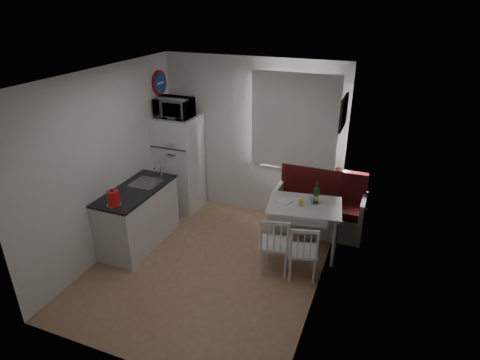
# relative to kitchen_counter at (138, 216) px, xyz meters

# --- Properties ---
(floor) EXTENTS (3.00, 3.50, 0.02)m
(floor) POSITION_rel_kitchen_counter_xyz_m (1.20, -0.16, -0.46)
(floor) COLOR #9A7652
(floor) RESTS_ON ground
(ceiling) EXTENTS (3.00, 3.50, 0.02)m
(ceiling) POSITION_rel_kitchen_counter_xyz_m (1.20, -0.16, 2.14)
(ceiling) COLOR white
(ceiling) RESTS_ON wall_back
(wall_back) EXTENTS (3.00, 0.02, 2.60)m
(wall_back) POSITION_rel_kitchen_counter_xyz_m (1.20, 1.59, 0.84)
(wall_back) COLOR white
(wall_back) RESTS_ON floor
(wall_front) EXTENTS (3.00, 0.02, 2.60)m
(wall_front) POSITION_rel_kitchen_counter_xyz_m (1.20, -1.91, 0.84)
(wall_front) COLOR white
(wall_front) RESTS_ON floor
(wall_left) EXTENTS (0.02, 3.50, 2.60)m
(wall_left) POSITION_rel_kitchen_counter_xyz_m (-0.30, -0.16, 0.84)
(wall_left) COLOR white
(wall_left) RESTS_ON floor
(wall_right) EXTENTS (0.02, 3.50, 2.60)m
(wall_right) POSITION_rel_kitchen_counter_xyz_m (2.70, -0.16, 0.84)
(wall_right) COLOR white
(wall_right) RESTS_ON floor
(window) EXTENTS (1.22, 0.06, 1.47)m
(window) POSITION_rel_kitchen_counter_xyz_m (1.90, 1.56, 1.17)
(window) COLOR silver
(window) RESTS_ON wall_back
(curtain) EXTENTS (1.35, 0.02, 1.50)m
(curtain) POSITION_rel_kitchen_counter_xyz_m (1.90, 1.49, 1.22)
(curtain) COLOR white
(curtain) RESTS_ON wall_back
(kitchen_counter) EXTENTS (0.62, 1.32, 1.16)m
(kitchen_counter) POSITION_rel_kitchen_counter_xyz_m (0.00, 0.00, 0.00)
(kitchen_counter) COLOR silver
(kitchen_counter) RESTS_ON floor
(wall_sign) EXTENTS (0.03, 0.40, 0.40)m
(wall_sign) POSITION_rel_kitchen_counter_xyz_m (-0.27, 1.29, 1.69)
(wall_sign) COLOR navy
(wall_sign) RESTS_ON wall_left
(picture_frame) EXTENTS (0.04, 0.52, 0.42)m
(picture_frame) POSITION_rel_kitchen_counter_xyz_m (2.67, 0.94, 1.59)
(picture_frame) COLOR black
(picture_frame) RESTS_ON wall_right
(bench) EXTENTS (1.39, 0.54, 1.00)m
(bench) POSITION_rel_kitchen_counter_xyz_m (2.42, 1.36, -0.13)
(bench) COLOR silver
(bench) RESTS_ON floor
(dining_table) EXTENTS (1.11, 0.86, 0.76)m
(dining_table) POSITION_rel_kitchen_counter_xyz_m (2.32, 0.68, 0.22)
(dining_table) COLOR silver
(dining_table) RESTS_ON floor
(chair_left) EXTENTS (0.47, 0.46, 0.45)m
(chair_left) POSITION_rel_kitchen_counter_xyz_m (2.07, 0.02, 0.07)
(chair_left) COLOR silver
(chair_left) RESTS_ON floor
(chair_right) EXTENTS (0.46, 0.45, 0.43)m
(chair_right) POSITION_rel_kitchen_counter_xyz_m (2.45, 0.03, 0.04)
(chair_right) COLOR silver
(chair_right) RESTS_ON floor
(fridge) EXTENTS (0.66, 0.66, 1.64)m
(fridge) POSITION_rel_kitchen_counter_xyz_m (0.02, 1.24, 0.37)
(fridge) COLOR white
(fridge) RESTS_ON floor
(microwave) EXTENTS (0.57, 0.38, 0.31)m
(microwave) POSITION_rel_kitchen_counter_xyz_m (0.02, 1.19, 1.35)
(microwave) COLOR white
(microwave) RESTS_ON fridge
(kettle) EXTENTS (0.18, 0.18, 0.24)m
(kettle) POSITION_rel_kitchen_counter_xyz_m (0.05, -0.54, 0.57)
(kettle) COLOR red
(kettle) RESTS_ON kitchen_counter
(wine_bottle) EXTENTS (0.08, 0.08, 0.32)m
(wine_bottle) POSITION_rel_kitchen_counter_xyz_m (2.45, 0.78, 0.47)
(wine_bottle) COLOR #14411F
(wine_bottle) RESTS_ON dining_table
(drinking_glass_orange) EXTENTS (0.06, 0.06, 0.09)m
(drinking_glass_orange) POSITION_rel_kitchen_counter_xyz_m (2.27, 0.63, 0.35)
(drinking_glass_orange) COLOR yellow
(drinking_glass_orange) RESTS_ON dining_table
(drinking_glass_blue) EXTENTS (0.07, 0.07, 0.11)m
(drinking_glass_blue) POSITION_rel_kitchen_counter_xyz_m (2.40, 0.73, 0.36)
(drinking_glass_blue) COLOR #77A2CA
(drinking_glass_blue) RESTS_ON dining_table
(plate) EXTENTS (0.25, 0.25, 0.02)m
(plate) POSITION_rel_kitchen_counter_xyz_m (2.02, 0.70, 0.32)
(plate) COLOR white
(plate) RESTS_ON dining_table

